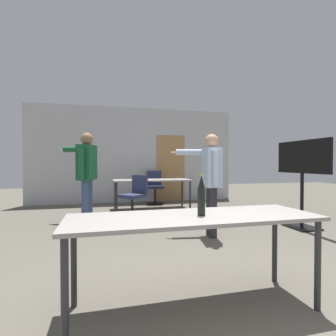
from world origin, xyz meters
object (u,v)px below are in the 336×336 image
object	(u,v)px
person_left_plaid	(211,175)
office_chair_mid_tucked	(134,197)
person_center_tall	(86,169)
beer_bottle	(201,196)
tv_screen	(302,172)
office_chair_side_rolled	(155,188)

from	to	relation	value
person_left_plaid	office_chair_mid_tucked	world-z (taller)	person_left_plaid
person_center_tall	beer_bottle	xyz separation A→B (m)	(1.08, -3.33, -0.15)
office_chair_mid_tucked	tv_screen	bearing A→B (deg)	-165.58
tv_screen	person_center_tall	distance (m)	4.04
person_center_tall	person_left_plaid	world-z (taller)	person_center_tall
tv_screen	office_chair_mid_tucked	bearing A→B (deg)	-124.54
person_left_plaid	office_chair_mid_tucked	xyz separation A→B (m)	(-0.99, 2.02, -0.58)
person_left_plaid	office_chair_side_rolled	xyz separation A→B (m)	(-0.21, 3.59, -0.54)
person_left_plaid	beer_bottle	world-z (taller)	person_left_plaid
office_chair_mid_tucked	office_chair_side_rolled	bearing A→B (deg)	-67.54
person_center_tall	office_chair_mid_tucked	world-z (taller)	person_center_tall
tv_screen	beer_bottle	size ratio (longest dim) A/B	4.80
person_left_plaid	beer_bottle	distance (m)	2.15
tv_screen	person_left_plaid	size ratio (longest dim) A/B	0.97
person_center_tall	person_left_plaid	distance (m)	2.44
person_center_tall	office_chair_side_rolled	xyz separation A→B (m)	(1.80, 2.20, -0.61)
tv_screen	beer_bottle	world-z (taller)	tv_screen
office_chair_mid_tucked	person_left_plaid	bearing A→B (deg)	165.04
office_chair_side_rolled	beer_bottle	xyz separation A→B (m)	(-0.72, -5.53, 0.46)
person_center_tall	office_chair_mid_tucked	bearing A→B (deg)	-41.58
person_center_tall	person_left_plaid	xyz separation A→B (m)	(2.00, -1.39, -0.07)
tv_screen	beer_bottle	xyz separation A→B (m)	(-2.75, -2.03, -0.11)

